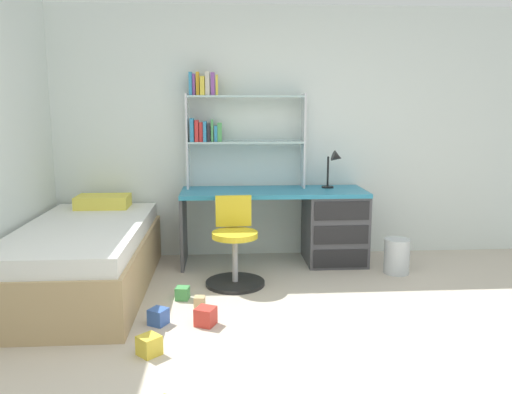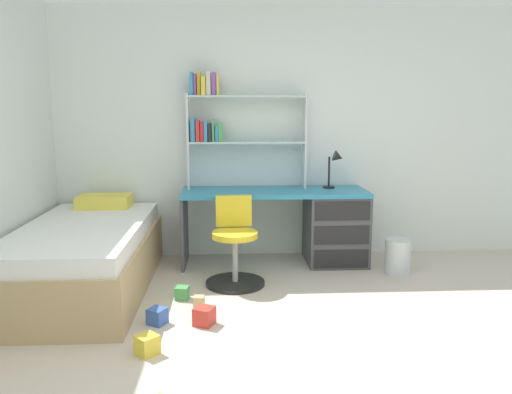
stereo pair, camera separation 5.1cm
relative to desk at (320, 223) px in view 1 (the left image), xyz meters
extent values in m
cube|color=beige|center=(-0.44, -2.34, -0.41)|extent=(5.45, 6.33, 0.02)
cube|color=silver|center=(-0.44, 0.36, 0.87)|extent=(5.45, 0.06, 2.55)
cube|color=teal|center=(-0.46, 0.00, 0.31)|extent=(1.81, 0.61, 0.04)
cube|color=#4C4C51|center=(0.15, 0.00, -0.06)|extent=(0.58, 0.58, 0.70)
cube|color=#4C4C51|center=(-1.35, 0.00, -0.06)|extent=(0.03, 0.55, 0.70)
cube|color=black|center=(0.15, -0.29, -0.29)|extent=(0.52, 0.01, 0.18)
cube|color=black|center=(0.15, -0.29, -0.06)|extent=(0.52, 0.01, 0.18)
cube|color=black|center=(0.15, -0.29, 0.18)|extent=(0.52, 0.01, 0.18)
cube|color=silver|center=(-1.31, 0.19, 0.80)|extent=(0.02, 0.22, 0.94)
cube|color=silver|center=(-0.15, 0.19, 0.80)|extent=(0.02, 0.22, 0.94)
cube|color=silver|center=(-0.73, 0.19, 0.79)|extent=(1.14, 0.22, 0.02)
cube|color=silver|center=(-0.73, 0.19, 1.24)|extent=(1.14, 0.22, 0.02)
cube|color=#338CBF|center=(-1.26, 0.19, 0.92)|extent=(0.04, 0.18, 0.23)
cube|color=red|center=(-1.21, 0.19, 0.91)|extent=(0.04, 0.20, 0.21)
cube|color=red|center=(-1.17, 0.19, 0.90)|extent=(0.04, 0.16, 0.19)
cube|color=#338CBF|center=(-1.13, 0.19, 0.90)|extent=(0.03, 0.20, 0.20)
cube|color=#26262D|center=(-1.10, 0.19, 0.89)|extent=(0.03, 0.18, 0.18)
cube|color=#4CA559|center=(-1.06, 0.19, 0.91)|extent=(0.02, 0.16, 0.21)
cube|color=#338CBF|center=(-1.03, 0.19, 0.88)|extent=(0.03, 0.14, 0.15)
cube|color=#4CA559|center=(-0.99, 0.19, 0.89)|extent=(0.04, 0.13, 0.18)
cube|color=#338CBF|center=(-1.26, 0.19, 1.36)|extent=(0.03, 0.16, 0.22)
cube|color=purple|center=(-1.23, 0.19, 1.35)|extent=(0.02, 0.13, 0.20)
cube|color=gold|center=(-1.19, 0.19, 1.36)|extent=(0.03, 0.12, 0.22)
cube|color=yellow|center=(-1.15, 0.19, 1.34)|extent=(0.04, 0.20, 0.18)
cube|color=beige|center=(-1.10, 0.19, 1.36)|extent=(0.04, 0.18, 0.23)
cube|color=purple|center=(-1.05, 0.19, 1.36)|extent=(0.04, 0.15, 0.22)
cube|color=yellow|center=(-1.01, 0.19, 1.35)|extent=(0.02, 0.14, 0.19)
cylinder|color=black|center=(0.10, 0.12, 0.34)|extent=(0.12, 0.12, 0.02)
cylinder|color=black|center=(0.10, 0.12, 0.50)|extent=(0.02, 0.02, 0.30)
cone|color=black|center=(0.18, 0.07, 0.65)|extent=(0.12, 0.11, 0.13)
cylinder|color=black|center=(-0.86, -0.63, -0.39)|extent=(0.52, 0.52, 0.03)
cylinder|color=#A5A8AD|center=(-0.86, -0.63, -0.19)|extent=(0.05, 0.05, 0.43)
cylinder|color=yellow|center=(-0.86, -0.63, 0.05)|extent=(0.40, 0.40, 0.05)
cube|color=yellow|center=(-0.87, -0.45, 0.22)|extent=(0.32, 0.05, 0.28)
cube|color=tan|center=(-2.13, -0.71, -0.19)|extent=(1.03, 2.03, 0.43)
cube|color=white|center=(-2.13, -0.71, 0.10)|extent=(0.97, 1.97, 0.14)
cube|color=#EAD84C|center=(-2.13, 0.06, 0.23)|extent=(0.50, 0.32, 0.12)
cylinder|color=silver|center=(0.66, -0.40, -0.24)|extent=(0.24, 0.24, 0.33)
cube|color=red|center=(-1.10, -1.46, -0.34)|extent=(0.17, 0.17, 0.13)
cube|color=#3860B7|center=(-1.43, -1.43, -0.35)|extent=(0.16, 0.16, 0.12)
cube|color=tan|center=(-1.15, -1.11, -0.36)|extent=(0.09, 0.09, 0.08)
cube|color=#479E51|center=(-1.30, -0.95, -0.35)|extent=(0.12, 0.12, 0.10)
cube|color=gold|center=(-1.43, -1.88, -0.34)|extent=(0.18, 0.18, 0.12)
camera|label=1|loc=(-0.96, -4.89, 1.12)|focal=35.57mm
camera|label=2|loc=(-0.91, -4.89, 1.12)|focal=35.57mm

